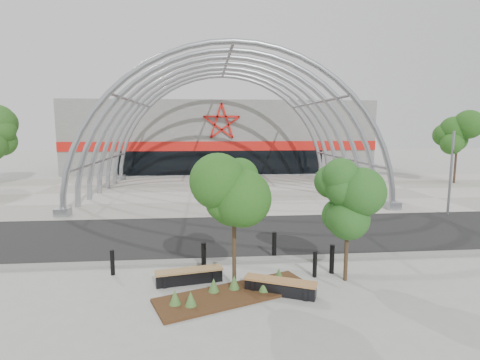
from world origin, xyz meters
name	(u,v)px	position (x,y,z in m)	size (l,w,h in m)	color
ground	(249,259)	(0.00, 0.00, 0.00)	(140.00, 140.00, 0.00)	#969691
road	(241,234)	(0.00, 3.50, 0.01)	(140.00, 7.00, 0.02)	black
forecourt	(227,191)	(0.00, 15.50, 0.02)	(60.00, 17.00, 0.04)	gray
kerb	(250,260)	(0.00, -0.25, 0.06)	(60.00, 0.50, 0.12)	slate
arena_building	(219,136)	(0.00, 33.45, 3.99)	(34.00, 15.24, 8.00)	slate
vault_canopy	(227,191)	(0.00, 15.50, 0.02)	(20.80, 15.80, 20.36)	#95989E
planting_bed	(233,292)	(-0.85, -3.11, 0.13)	(5.16, 3.22, 0.52)	black
signal_pole	(451,172)	(12.58, 6.40, 2.59)	(0.32, 0.69, 4.95)	slate
street_tree_0	(234,199)	(-0.77, -2.49, 2.95)	(1.80, 1.80, 4.10)	#2E2515
street_tree_1	(348,199)	(3.05, -2.29, 2.84)	(1.67, 1.67, 3.96)	#312615
bench_0	(189,276)	(-2.25, -2.02, 0.23)	(2.31, 0.91, 0.47)	black
bench_1	(280,287)	(0.62, -3.14, 0.23)	(2.27, 1.37, 0.48)	black
bollard_0	(112,263)	(-4.98, -1.10, 0.45)	(0.15, 0.15, 0.91)	black
bollard_1	(204,257)	(-1.77, -1.11, 0.54)	(0.17, 0.17, 1.09)	black
bollard_2	(274,245)	(1.02, 0.11, 0.53)	(0.17, 0.17, 1.05)	black
bollard_3	(332,259)	(2.79, -1.63, 0.52)	(0.17, 0.17, 1.04)	black
bollard_4	(315,264)	(2.09, -1.91, 0.46)	(0.15, 0.15, 0.92)	black
bg_tree_1	(458,137)	(21.00, 18.00, 4.25)	(2.70, 2.70, 5.91)	#301E16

